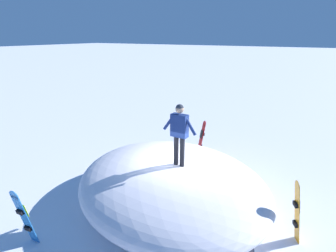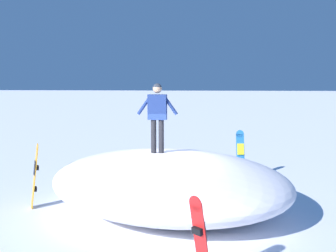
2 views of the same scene
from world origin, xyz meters
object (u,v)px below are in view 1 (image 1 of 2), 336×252
(snowboard_primary_upright, at_px, (297,211))
(snowboard_secondary_upright, at_px, (202,138))
(snowboarder_standing, at_px, (179,129))
(snowboard_tertiary_upright, at_px, (24,217))

(snowboard_primary_upright, height_order, snowboard_secondary_upright, snowboard_primary_upright)
(snowboarder_standing, relative_size, snowboard_primary_upright, 1.05)
(snowboarder_standing, distance_m, snowboard_secondary_upright, 4.67)
(snowboard_primary_upright, relative_size, snowboard_tertiary_upright, 1.03)
(snowboard_primary_upright, distance_m, snowboard_tertiary_upright, 6.72)
(snowboarder_standing, relative_size, snowboard_tertiary_upright, 1.08)
(snowboard_primary_upright, bearing_deg, snowboard_secondary_upright, 48.46)
(snowboard_secondary_upright, bearing_deg, snowboard_primary_upright, -131.54)
(snowboard_secondary_upright, height_order, snowboard_tertiary_upright, snowboard_tertiary_upright)
(snowboarder_standing, distance_m, snowboard_primary_upright, 3.64)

